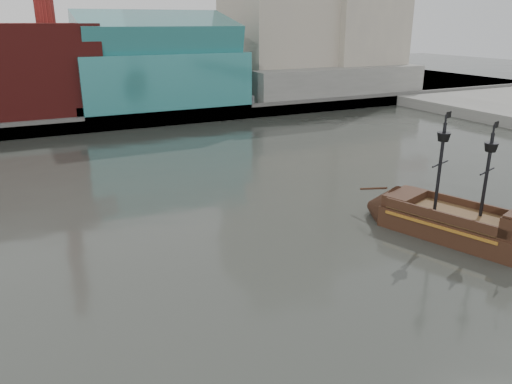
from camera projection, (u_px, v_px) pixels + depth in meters
ground at (325, 318)px, 30.72m from camera, size 400.00×400.00×0.00m
promenade_far at (89, 100)px, 108.39m from camera, size 220.00×60.00×2.00m
seawall at (116, 122)px, 83.28m from camera, size 220.00×1.00×2.60m
crane_a at (407, 14)px, 126.95m from camera, size 22.50×4.00×32.25m
crane_b at (407, 27)px, 140.60m from camera, size 19.10×4.00×26.25m
pirate_ship at (456, 226)px, 41.89m from camera, size 9.11×15.70×11.28m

